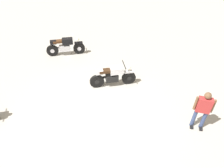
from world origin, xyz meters
name	(u,v)px	position (x,y,z in m)	size (l,w,h in m)	color
ground_plane	(92,116)	(0.00, 0.00, 0.00)	(40.00, 40.00, 0.00)	#ADAAA3
motorcycle_black_cruiser	(65,46)	(3.96, -2.91, 0.52)	(1.63, 1.49, 1.09)	black
motorcycle_silver_cruiser	(113,76)	(0.33, -2.03, 0.52)	(1.62, 1.50, 1.09)	black
person_in_red_shirt	(203,109)	(-3.52, -1.66, 0.93)	(0.64, 0.42, 1.65)	#384772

